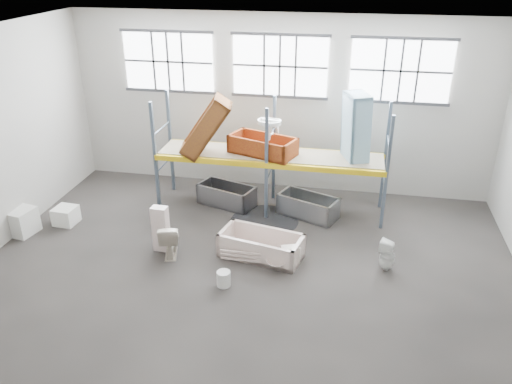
% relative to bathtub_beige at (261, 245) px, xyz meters
% --- Properties ---
extents(floor, '(12.00, 10.00, 0.10)m').
position_rel_bathtub_beige_xyz_m(floor, '(-0.22, -1.02, -0.33)').
color(floor, '#4A4440').
rests_on(floor, ground).
extents(ceiling, '(12.00, 10.00, 0.10)m').
position_rel_bathtub_beige_xyz_m(ceiling, '(-0.22, -1.02, 4.77)').
color(ceiling, silver).
rests_on(ceiling, ground).
extents(wall_back, '(12.00, 0.10, 5.00)m').
position_rel_bathtub_beige_xyz_m(wall_back, '(-0.22, 4.03, 2.22)').
color(wall_back, '#B4AFA6').
rests_on(wall_back, ground).
extents(wall_front, '(12.00, 0.10, 5.00)m').
position_rel_bathtub_beige_xyz_m(wall_front, '(-0.22, -6.07, 2.22)').
color(wall_front, '#B6B2A8').
rests_on(wall_front, ground).
extents(window_left, '(2.60, 0.04, 1.60)m').
position_rel_bathtub_beige_xyz_m(window_left, '(-3.42, 3.92, 3.32)').
color(window_left, white).
rests_on(window_left, wall_back).
extents(window_mid, '(2.60, 0.04, 1.60)m').
position_rel_bathtub_beige_xyz_m(window_mid, '(-0.22, 3.92, 3.32)').
color(window_mid, white).
rests_on(window_mid, wall_back).
extents(window_right, '(2.60, 0.04, 1.60)m').
position_rel_bathtub_beige_xyz_m(window_right, '(2.98, 3.92, 3.32)').
color(window_right, white).
rests_on(window_right, wall_back).
extents(rack_upright_la, '(0.08, 0.08, 3.00)m').
position_rel_bathtub_beige_xyz_m(rack_upright_la, '(-3.22, 1.88, 1.22)').
color(rack_upright_la, slate).
rests_on(rack_upright_la, floor).
extents(rack_upright_lb, '(0.08, 0.08, 3.00)m').
position_rel_bathtub_beige_xyz_m(rack_upright_lb, '(-3.22, 3.08, 1.22)').
color(rack_upright_lb, slate).
rests_on(rack_upright_lb, floor).
extents(rack_upright_ma, '(0.08, 0.08, 3.00)m').
position_rel_bathtub_beige_xyz_m(rack_upright_ma, '(-0.22, 1.88, 1.22)').
color(rack_upright_ma, slate).
rests_on(rack_upright_ma, floor).
extents(rack_upright_mb, '(0.08, 0.08, 3.00)m').
position_rel_bathtub_beige_xyz_m(rack_upright_mb, '(-0.22, 3.08, 1.22)').
color(rack_upright_mb, slate).
rests_on(rack_upright_mb, floor).
extents(rack_upright_ra, '(0.08, 0.08, 3.00)m').
position_rel_bathtub_beige_xyz_m(rack_upright_ra, '(2.78, 1.88, 1.22)').
color(rack_upright_ra, slate).
rests_on(rack_upright_ra, floor).
extents(rack_upright_rb, '(0.08, 0.08, 3.00)m').
position_rel_bathtub_beige_xyz_m(rack_upright_rb, '(2.78, 3.08, 1.22)').
color(rack_upright_rb, slate).
rests_on(rack_upright_rb, floor).
extents(rack_beam_front, '(6.00, 0.10, 0.14)m').
position_rel_bathtub_beige_xyz_m(rack_beam_front, '(-0.22, 1.88, 1.22)').
color(rack_beam_front, yellow).
rests_on(rack_beam_front, floor).
extents(rack_beam_back, '(6.00, 0.10, 0.14)m').
position_rel_bathtub_beige_xyz_m(rack_beam_back, '(-0.22, 3.08, 1.22)').
color(rack_beam_back, yellow).
rests_on(rack_beam_back, floor).
extents(shelf_deck, '(5.90, 1.10, 0.03)m').
position_rel_bathtub_beige_xyz_m(shelf_deck, '(-0.22, 2.48, 1.30)').
color(shelf_deck, gray).
rests_on(shelf_deck, floor).
extents(wet_patch, '(1.80, 1.80, 0.00)m').
position_rel_bathtub_beige_xyz_m(wet_patch, '(-0.22, 1.68, -0.28)').
color(wet_patch, black).
rests_on(wet_patch, floor).
extents(bathtub_beige, '(2.04, 1.27, 0.56)m').
position_rel_bathtub_beige_xyz_m(bathtub_beige, '(0.00, 0.00, 0.00)').
color(bathtub_beige, beige).
rests_on(bathtub_beige, floor).
extents(cistern_spare, '(0.47, 0.33, 0.40)m').
position_rel_bathtub_beige_xyz_m(cistern_spare, '(0.71, -0.27, 0.00)').
color(cistern_spare, beige).
rests_on(cistern_spare, bathtub_beige).
extents(sink_in_tub, '(0.57, 0.57, 0.16)m').
position_rel_bathtub_beige_xyz_m(sink_in_tub, '(0.43, -0.53, -0.12)').
color(sink_in_tub, beige).
rests_on(sink_in_tub, bathtub_beige).
extents(toilet_beige, '(0.67, 0.91, 0.83)m').
position_rel_bathtub_beige_xyz_m(toilet_beige, '(-2.10, -0.35, 0.14)').
color(toilet_beige, beige).
rests_on(toilet_beige, floor).
extents(cistern_tall, '(0.38, 0.26, 1.13)m').
position_rel_bathtub_beige_xyz_m(cistern_tall, '(-2.36, -0.18, 0.29)').
color(cistern_tall, beige).
rests_on(cistern_tall, floor).
extents(toilet_white, '(0.42, 0.42, 0.74)m').
position_rel_bathtub_beige_xyz_m(toilet_white, '(2.85, -0.04, 0.09)').
color(toilet_white, white).
rests_on(toilet_white, floor).
extents(steel_tub_left, '(1.70, 1.19, 0.57)m').
position_rel_bathtub_beige_xyz_m(steel_tub_left, '(-1.43, 2.43, 0.01)').
color(steel_tub_left, '#95969D').
rests_on(steel_tub_left, floor).
extents(steel_tub_right, '(1.72, 1.26, 0.57)m').
position_rel_bathtub_beige_xyz_m(steel_tub_right, '(0.87, 2.18, 0.01)').
color(steel_tub_right, '#B6B9BE').
rests_on(steel_tub_right, floor).
extents(rust_tub_flat, '(1.91, 1.35, 0.49)m').
position_rel_bathtub_beige_xyz_m(rust_tub_flat, '(-0.42, 2.44, 1.54)').
color(rust_tub_flat, '#95490F').
rests_on(rust_tub_flat, shelf_deck).
extents(rust_tub_tilted, '(1.51, 1.04, 1.69)m').
position_rel_bathtub_beige_xyz_m(rust_tub_tilted, '(-1.89, 2.24, 2.02)').
color(rust_tub_tilted, brown).
rests_on(rust_tub_tilted, shelf_deck).
extents(sink_on_shelf, '(0.71, 0.61, 0.55)m').
position_rel_bathtub_beige_xyz_m(sink_on_shelf, '(-0.21, 2.24, 1.82)').
color(sink_on_shelf, white).
rests_on(sink_on_shelf, rust_tub_flat).
extents(blue_tub_upright, '(0.82, 0.98, 1.80)m').
position_rel_bathtub_beige_xyz_m(blue_tub_upright, '(1.95, 2.58, 2.12)').
color(blue_tub_upright, '#8AB5CA').
rests_on(blue_tub_upright, shelf_deck).
extents(bucket, '(0.31, 0.31, 0.34)m').
position_rel_bathtub_beige_xyz_m(bucket, '(-0.57, -1.32, -0.11)').
color(bucket, silver).
rests_on(bucket, floor).
extents(carton_near, '(0.87, 0.78, 0.66)m').
position_rel_bathtub_beige_xyz_m(carton_near, '(-6.17, -0.09, 0.05)').
color(carton_near, silver).
rests_on(carton_near, floor).
extents(carton_far, '(0.57, 0.57, 0.45)m').
position_rel_bathtub_beige_xyz_m(carton_far, '(-5.28, 0.56, -0.05)').
color(carton_far, white).
rests_on(carton_far, floor).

